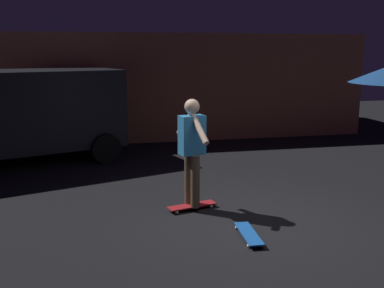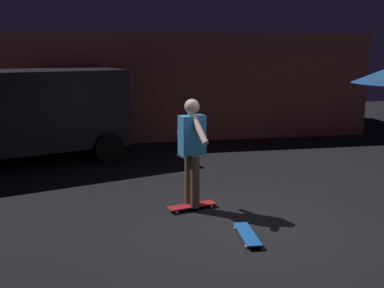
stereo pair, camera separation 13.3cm
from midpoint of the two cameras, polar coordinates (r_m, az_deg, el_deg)
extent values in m
plane|color=black|center=(6.58, 7.88, -10.17)|extent=(28.00, 28.00, 0.00)
cube|color=#B76B4C|center=(14.20, -5.77, 7.75)|extent=(11.95, 4.45, 2.90)
cube|color=black|center=(10.48, -22.37, 3.98)|extent=(4.96, 3.23, 1.70)
cylinder|color=black|center=(10.06, -11.28, -0.57)|extent=(0.70, 0.41, 0.66)
cylinder|color=black|center=(11.92, -14.40, 1.21)|extent=(0.70, 0.41, 0.66)
cube|color=#AD1E23|center=(7.11, -0.54, -7.82)|extent=(0.81, 0.39, 0.02)
sphere|color=silver|center=(7.32, 1.29, -7.53)|extent=(0.05, 0.05, 0.05)
sphere|color=silver|center=(7.18, 1.93, -7.93)|extent=(0.05, 0.05, 0.05)
sphere|color=silver|center=(7.08, -3.05, -8.24)|extent=(0.05, 0.05, 0.05)
sphere|color=silver|center=(6.93, -2.48, -8.67)|extent=(0.05, 0.05, 0.05)
cube|color=#1959B2|center=(6.13, 6.60, -11.24)|extent=(0.24, 0.79, 0.02)
sphere|color=silver|center=(5.90, 8.21, -12.59)|extent=(0.05, 0.05, 0.05)
sphere|color=silver|center=(5.86, 6.58, -12.75)|extent=(0.05, 0.05, 0.05)
sphere|color=silver|center=(6.43, 6.61, -10.44)|extent=(0.05, 0.05, 0.05)
sphere|color=silver|center=(6.39, 5.11, -10.56)|extent=(0.05, 0.05, 0.05)
cylinder|color=brown|center=(7.08, -0.94, -4.36)|extent=(0.14, 0.14, 0.82)
cylinder|color=brown|center=(6.89, -0.15, -4.82)|extent=(0.14, 0.14, 0.82)
cube|color=#338CCC|center=(6.81, -0.56, 1.15)|extent=(0.42, 0.31, 0.60)
sphere|color=beige|center=(6.75, -0.57, 4.78)|extent=(0.23, 0.23, 0.23)
cylinder|color=beige|center=(6.98, -1.35, 2.66)|extent=(0.22, 0.55, 0.46)
cylinder|color=beige|center=(6.59, 0.28, 2.11)|extent=(0.22, 0.55, 0.46)
camera|label=1|loc=(0.07, -90.56, -0.12)|focal=41.93mm
camera|label=2|loc=(0.07, 89.44, 0.12)|focal=41.93mm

